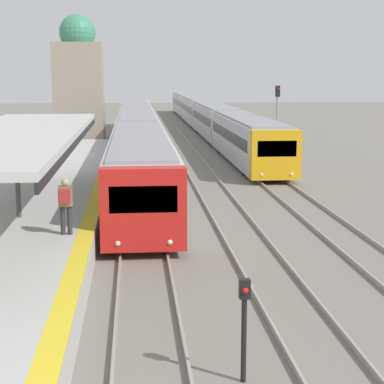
{
  "coord_description": "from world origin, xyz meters",
  "views": [
    {
      "loc": [
        -0.24,
        -6.52,
        5.56
      ],
      "look_at": [
        1.72,
        15.17,
        1.55
      ],
      "focal_mm": 60.0,
      "sensor_mm": 36.0,
      "label": 1
    }
  ],
  "objects_px": {
    "person_on_platform": "(65,202)",
    "signal_mast_far": "(277,114)",
    "train_far": "(205,114)",
    "signal_post_near": "(244,319)",
    "train_near": "(137,131)"
  },
  "relations": [
    {
      "from": "person_on_platform",
      "to": "signal_mast_far",
      "type": "distance_m",
      "value": 24.87
    },
    {
      "from": "train_far",
      "to": "signal_post_near",
      "type": "bearing_deg",
      "value": -95.58
    },
    {
      "from": "signal_post_near",
      "to": "train_far",
      "type": "bearing_deg",
      "value": 84.42
    },
    {
      "from": "person_on_platform",
      "to": "signal_post_near",
      "type": "xyz_separation_m",
      "value": [
        3.94,
        -7.68,
        -0.7
      ]
    },
    {
      "from": "person_on_platform",
      "to": "train_far",
      "type": "distance_m",
      "value": 46.57
    },
    {
      "from": "signal_post_near",
      "to": "signal_mast_far",
      "type": "bearing_deg",
      "value": 76.35
    },
    {
      "from": "train_far",
      "to": "train_near",
      "type": "bearing_deg",
      "value": -109.66
    },
    {
      "from": "signal_post_near",
      "to": "signal_mast_far",
      "type": "relative_size",
      "value": 0.41
    },
    {
      "from": "signal_mast_far",
      "to": "train_near",
      "type": "bearing_deg",
      "value": 154.87
    },
    {
      "from": "train_far",
      "to": "signal_mast_far",
      "type": "bearing_deg",
      "value": -85.02
    },
    {
      "from": "person_on_platform",
      "to": "train_near",
      "type": "distance_m",
      "value": 26.47
    },
    {
      "from": "person_on_platform",
      "to": "signal_mast_far",
      "type": "bearing_deg",
      "value": 63.22
    },
    {
      "from": "person_on_platform",
      "to": "train_far",
      "type": "relative_size",
      "value": 0.03
    },
    {
      "from": "signal_post_near",
      "to": "signal_mast_far",
      "type": "distance_m",
      "value": 30.79
    },
    {
      "from": "signal_mast_far",
      "to": "person_on_platform",
      "type": "bearing_deg",
      "value": -116.78
    }
  ]
}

